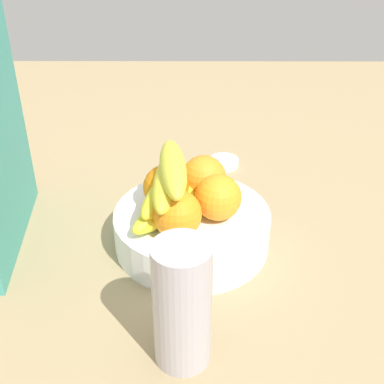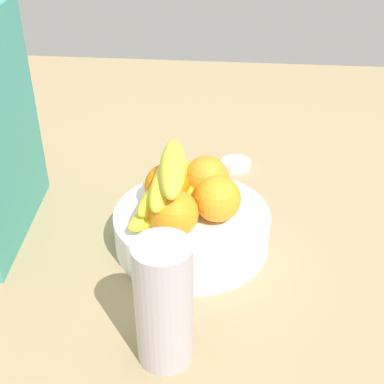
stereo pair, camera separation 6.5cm
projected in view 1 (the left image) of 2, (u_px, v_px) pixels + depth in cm
name	position (u px, v px, depth cm)	size (l,w,h in cm)	color
ground_plane	(198.00, 241.00, 90.35)	(180.00, 140.00, 3.00)	#9D875F
fruit_bowl	(192.00, 229.00, 85.65)	(25.22, 25.22, 6.21)	white
orange_front_left	(218.00, 197.00, 81.12)	(7.34, 7.34, 7.34)	orange
orange_front_right	(204.00, 177.00, 86.20)	(7.34, 7.34, 7.34)	orange
orange_center	(166.00, 187.00, 83.57)	(7.34, 7.34, 7.34)	orange
orange_back_left	(177.00, 214.00, 77.33)	(7.34, 7.34, 7.34)	orange
banana_bunch	(169.00, 186.00, 80.74)	(18.63, 13.46, 10.60)	yellow
thermos_tumbler	(182.00, 305.00, 63.02)	(7.23, 7.23, 17.72)	#B4AEB7
jar_lid	(224.00, 162.00, 109.07)	(6.11, 6.11, 1.47)	silver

